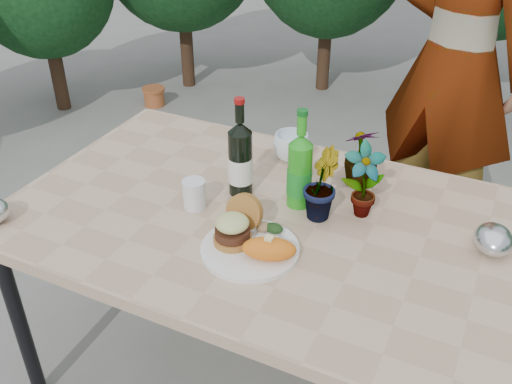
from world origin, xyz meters
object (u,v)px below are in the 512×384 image
at_px(dinner_plate, 250,249).
at_px(wine_bottle, 240,160).
at_px(patio_table, 267,230).
at_px(person, 455,65).

bearing_deg(dinner_plate, wine_bottle, 121.74).
xyz_separation_m(patio_table, person, (0.35, 1.14, 0.22)).
relative_size(patio_table, wine_bottle, 4.84).
relative_size(patio_table, person, 0.87).
distance_m(dinner_plate, person, 1.37).
relative_size(dinner_plate, wine_bottle, 0.85).
height_order(dinner_plate, person, person).
bearing_deg(wine_bottle, person, 69.05).
height_order(patio_table, wine_bottle, wine_bottle).
height_order(dinner_plate, wine_bottle, wine_bottle).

